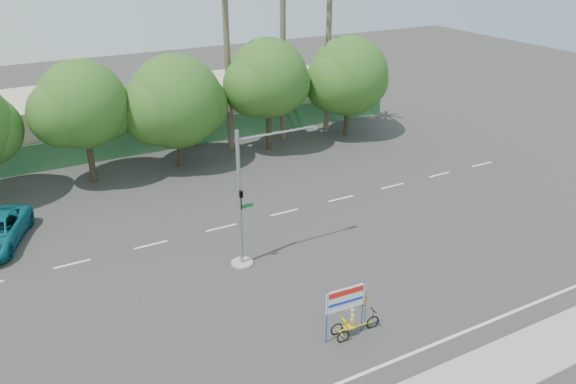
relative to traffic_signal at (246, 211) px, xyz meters
name	(u,v)px	position (x,y,z in m)	size (l,w,h in m)	color
ground	(327,291)	(2.20, -3.98, -2.92)	(120.00, 120.00, 0.00)	#33302D
fence	(178,135)	(2.20, 17.52, -1.92)	(38.00, 0.08, 2.00)	#336B3D
building_left	(28,126)	(-7.80, 22.02, -0.92)	(12.00, 8.00, 4.00)	beige
building_right	(249,98)	(10.20, 22.02, -1.12)	(14.00, 8.00, 3.60)	beige
tree_left	(82,108)	(-4.85, 14.02, 2.14)	(6.66, 5.60, 8.07)	#473828
tree_center	(175,104)	(1.14, 14.02, 1.55)	(7.62, 6.40, 7.85)	#473828
tree_right	(268,81)	(8.15, 14.02, 2.32)	(6.90, 5.80, 8.36)	#473828
tree_far_right	(348,78)	(15.15, 14.02, 1.73)	(7.38, 6.20, 7.94)	#473828
palm_tall	(283,2)	(10.20, 15.52, 7.55)	(3.73, 3.79, 17.45)	#70604C
palm_mid	(329,14)	(14.20, 15.52, 6.48)	(3.73, 3.79, 15.45)	#70604C
palm_short	(226,29)	(5.70, 15.52, 5.94)	(3.73, 3.79, 14.45)	#70604C
traffic_signal	(246,211)	(0.00, 0.00, 0.00)	(4.72, 1.10, 7.00)	gray
trike_billboard	(350,315)	(1.33, -7.07, -1.91)	(2.56, 0.61, 2.51)	black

